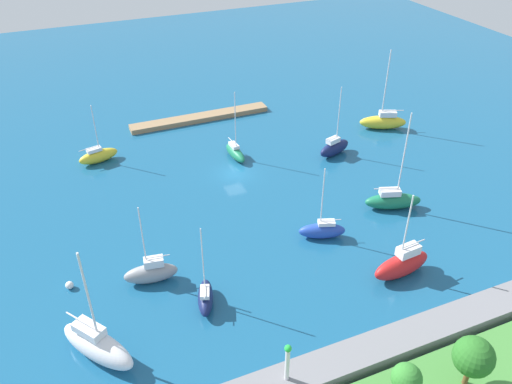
% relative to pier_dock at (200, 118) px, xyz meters
% --- Properties ---
extents(water, '(160.00, 160.00, 0.00)m').
position_rel_pier_dock_xyz_m(water, '(0.80, 17.31, -0.38)').
color(water, '#19567F').
rests_on(water, ground).
extents(pier_dock, '(22.08, 2.37, 0.76)m').
position_rel_pier_dock_xyz_m(pier_dock, '(0.00, 0.00, 0.00)').
color(pier_dock, '#997A56').
rests_on(pier_dock, ground).
extents(breakwater, '(68.29, 3.01, 1.55)m').
position_rel_pier_dock_xyz_m(breakwater, '(0.80, 49.41, 0.40)').
color(breakwater, gray).
rests_on(breakwater, ground).
extents(harbor_beacon, '(0.56, 0.56, 3.73)m').
position_rel_pier_dock_xyz_m(harbor_beacon, '(8.73, 49.41, 3.32)').
color(harbor_beacon, silver).
rests_on(harbor_beacon, breakwater).
extents(park_tree_mideast, '(2.25, 2.25, 3.95)m').
position_rel_pier_dock_xyz_m(park_tree_mideast, '(1.69, 54.33, 3.59)').
color(park_tree_mideast, brown).
rests_on(park_tree_mideast, shoreline_park).
extents(park_tree_midwest, '(3.09, 3.09, 4.65)m').
position_rel_pier_dock_xyz_m(park_tree_midwest, '(-3.83, 54.86, 3.86)').
color(park_tree_midwest, brown).
rests_on(park_tree_midwest, shoreline_park).
extents(sailboat_green_lone_south, '(1.84, 5.24, 9.76)m').
position_rel_pier_dock_xyz_m(sailboat_green_lone_south, '(-0.78, 13.42, 0.49)').
color(sailboat_green_lone_south, '#19724C').
rests_on(sailboat_green_lone_south, water).
extents(sailboat_navy_near_pier, '(2.78, 4.72, 8.75)m').
position_rel_pier_dock_xyz_m(sailboat_navy_near_pier, '(11.63, 38.18, 0.57)').
color(sailboat_navy_near_pier, '#141E4C').
rests_on(sailboat_navy_near_pier, water).
extents(sailboat_yellow_off_beacon, '(5.62, 2.81, 8.23)m').
position_rel_pier_dock_xyz_m(sailboat_yellow_off_beacon, '(16.75, 7.26, 0.60)').
color(sailboat_yellow_off_beacon, yellow).
rests_on(sailboat_yellow_off_beacon, water).
extents(sailboat_red_along_channel, '(6.66, 2.51, 9.64)m').
position_rel_pier_dock_xyz_m(sailboat_red_along_channel, '(-7.57, 41.82, 1.00)').
color(sailboat_red_along_channel, red).
rests_on(sailboat_red_along_channel, water).
extents(sailboat_blue_by_breakwater, '(5.33, 3.25, 8.79)m').
position_rel_pier_dock_xyz_m(sailboat_blue_by_breakwater, '(-3.23, 33.54, 0.59)').
color(sailboat_blue_by_breakwater, '#2347B2').
rests_on(sailboat_blue_by_breakwater, water).
extents(sailboat_white_lone_north, '(6.24, 7.53, 11.47)m').
position_rel_pier_dock_xyz_m(sailboat_white_lone_north, '(21.67, 40.35, 1.05)').
color(sailboat_white_lone_north, white).
rests_on(sailboat_white_lone_north, water).
extents(sailboat_gray_center_basin, '(5.41, 2.49, 8.91)m').
position_rel_pier_dock_xyz_m(sailboat_gray_center_basin, '(15.51, 33.11, 0.75)').
color(sailboat_gray_center_basin, gray).
rests_on(sailboat_gray_center_basin, water).
extents(sailboat_green_inner_mooring, '(6.94, 4.00, 12.28)m').
position_rel_pier_dock_xyz_m(sailboat_green_inner_mooring, '(-13.60, 31.86, 0.74)').
color(sailboat_green_inner_mooring, '#19724C').
rests_on(sailboat_green_inner_mooring, water).
extents(sailboat_navy_far_south, '(5.58, 3.15, 9.92)m').
position_rel_pier_dock_xyz_m(sailboat_navy_far_south, '(-13.77, 17.96, 0.77)').
color(sailboat_navy_far_south, '#141E4C').
rests_on(sailboat_navy_far_south, water).
extents(sailboat_yellow_far_north, '(7.24, 4.62, 12.22)m').
position_rel_pier_dock_xyz_m(sailboat_yellow_far_north, '(-24.74, 13.72, 0.82)').
color(sailboat_yellow_far_north, yellow).
rests_on(sailboat_yellow_far_north, water).
extents(mooring_buoy_white, '(0.78, 0.78, 0.78)m').
position_rel_pier_dock_xyz_m(mooring_buoy_white, '(23.09, 31.02, 0.01)').
color(mooring_buoy_white, white).
rests_on(mooring_buoy_white, water).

